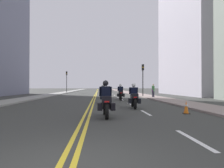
% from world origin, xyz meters
% --- Properties ---
extents(ground_plane, '(264.00, 264.00, 0.00)m').
position_xyz_m(ground_plane, '(0.00, 48.00, 0.00)').
color(ground_plane, '#363734').
extents(sidewalk_left, '(2.51, 144.00, 0.12)m').
position_xyz_m(sidewalk_left, '(-7.29, 48.00, 0.06)').
color(sidewalk_left, gray).
rests_on(sidewalk_left, ground).
extents(sidewalk_right, '(2.51, 144.00, 0.12)m').
position_xyz_m(sidewalk_right, '(7.29, 48.00, 0.06)').
color(sidewalk_right, gray).
rests_on(sidewalk_right, ground).
extents(centreline_yellow_inner, '(0.12, 132.00, 0.01)m').
position_xyz_m(centreline_yellow_inner, '(-0.12, 48.00, 0.00)').
color(centreline_yellow_inner, yellow).
rests_on(centreline_yellow_inner, ground).
extents(centreline_yellow_outer, '(0.12, 132.00, 0.01)m').
position_xyz_m(centreline_yellow_outer, '(0.12, 48.00, 0.00)').
color(centreline_yellow_outer, yellow).
rests_on(centreline_yellow_outer, ground).
extents(lane_dashes_white, '(0.14, 56.40, 0.01)m').
position_xyz_m(lane_dashes_white, '(3.02, 29.00, 0.00)').
color(lane_dashes_white, silver).
rests_on(lane_dashes_white, ground).
extents(building_right_1, '(6.56, 19.95, 31.00)m').
position_xyz_m(building_right_1, '(16.36, 33.21, 15.50)').
color(building_right_1, '#AAA4B1').
rests_on(building_right_1, ground).
extents(motorcycle_0, '(0.77, 2.29, 1.66)m').
position_xyz_m(motorcycle_0, '(0.87, 6.39, 0.66)').
color(motorcycle_0, black).
rests_on(motorcycle_0, ground).
extents(motorcycle_1, '(0.78, 2.21, 1.60)m').
position_xyz_m(motorcycle_1, '(2.78, 10.54, 0.64)').
color(motorcycle_1, black).
rests_on(motorcycle_1, ground).
extents(motorcycle_2, '(0.78, 2.17, 1.64)m').
position_xyz_m(motorcycle_2, '(1.02, 15.15, 0.65)').
color(motorcycle_2, black).
rests_on(motorcycle_2, ground).
extents(motorcycle_3, '(0.77, 2.27, 1.66)m').
position_xyz_m(motorcycle_3, '(2.77, 19.27, 0.67)').
color(motorcycle_3, black).
rests_on(motorcycle_3, ground).
extents(motorcycle_4, '(0.78, 2.23, 1.59)m').
position_xyz_m(motorcycle_4, '(1.02, 23.78, 0.66)').
color(motorcycle_4, black).
rests_on(motorcycle_4, ground).
extents(traffic_cone_0, '(0.31, 0.31, 0.67)m').
position_xyz_m(traffic_cone_0, '(4.97, 7.45, 0.33)').
color(traffic_cone_0, black).
rests_on(traffic_cone_0, ground).
extents(traffic_light_near, '(0.28, 0.38, 4.35)m').
position_xyz_m(traffic_light_near, '(6.43, 26.18, 3.03)').
color(traffic_light_near, black).
rests_on(traffic_light_near, ground).
extents(traffic_light_far, '(0.28, 0.38, 4.69)m').
position_xyz_m(traffic_light_far, '(-6.43, 45.77, 3.24)').
color(traffic_light_far, black).
rests_on(traffic_light_far, ground).
extents(pedestrian_0, '(0.40, 0.49, 1.69)m').
position_xyz_m(pedestrian_0, '(7.15, 23.37, 0.87)').
color(pedestrian_0, '#292837').
rests_on(pedestrian_0, ground).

